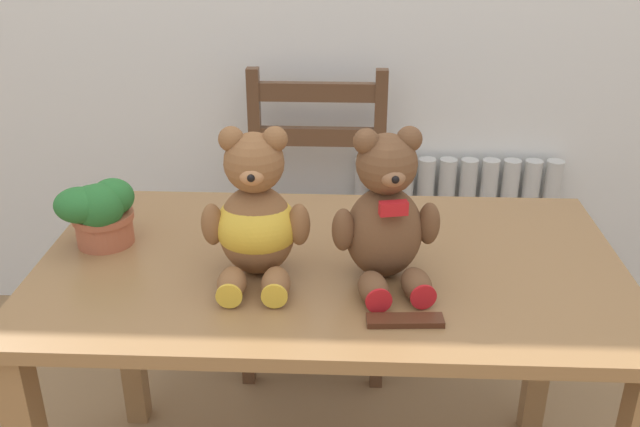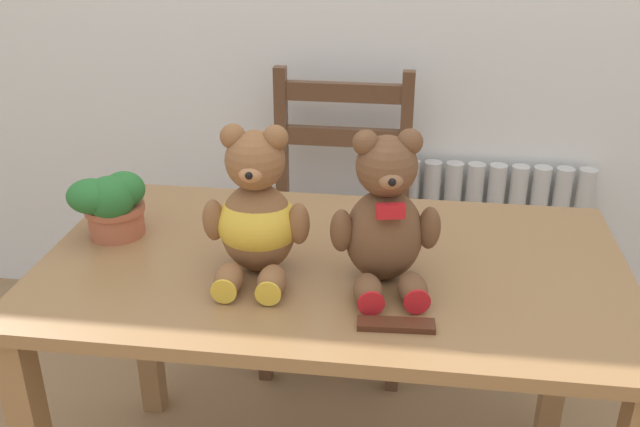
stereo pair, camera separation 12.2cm
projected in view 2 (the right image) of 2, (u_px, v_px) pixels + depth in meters
The scene contains 7 objects.
radiator at pixel (478, 255), 2.54m from camera, with size 0.73×0.10×0.62m.
dining_table at pixel (332, 304), 1.61m from camera, with size 1.28×0.72×0.73m.
wooden_chair_behind at pixel (338, 224), 2.34m from camera, with size 0.45×0.40×0.95m.
teddy_bear_left at pixel (257, 216), 1.47m from camera, with size 0.23×0.23×0.32m.
teddy_bear_right at pixel (385, 219), 1.43m from camera, with size 0.23×0.25×0.32m.
potted_plant at pixel (111, 201), 1.64m from camera, with size 0.16×0.16×0.16m.
chocolate_bar at pixel (396, 325), 1.33m from camera, with size 0.15×0.04×0.01m, color #472314.
Camera 2 is at (0.16, -1.00, 1.49)m, focal length 40.00 mm.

